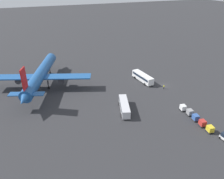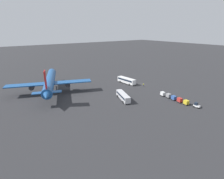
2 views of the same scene
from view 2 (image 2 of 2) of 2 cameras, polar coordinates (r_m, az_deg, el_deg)
ground_plane at (r=102.61m, az=9.96°, el=1.63°), size 600.00×600.00×0.00m
airplane at (r=92.23m, az=-19.62°, el=2.43°), size 45.07×39.40×15.02m
shuttle_bus_near at (r=102.79m, az=4.76°, el=3.05°), size 12.44×4.07×3.31m
shuttle_bus_far at (r=79.12m, az=3.64°, el=-2.10°), size 12.01×6.24×3.05m
baggage_tug at (r=79.69m, az=25.89°, el=-4.66°), size 2.47×1.74×2.10m
worker_person at (r=99.31m, az=10.24°, el=1.54°), size 0.38×0.38×1.74m
cargo_cart_yellow at (r=80.33m, az=23.07°, el=-3.86°), size 2.25×2.00×2.06m
cargo_cart_red at (r=81.81m, az=21.25°, el=-3.20°), size 2.25×2.00×2.06m
cargo_cart_blue at (r=83.47m, az=19.54°, el=-2.54°), size 2.25×2.00×2.06m
cargo_cart_grey at (r=85.38m, az=17.99°, el=-1.88°), size 2.25×2.00×2.06m
cargo_cart_white at (r=86.91m, az=16.26°, el=-1.32°), size 2.25×2.00×2.06m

